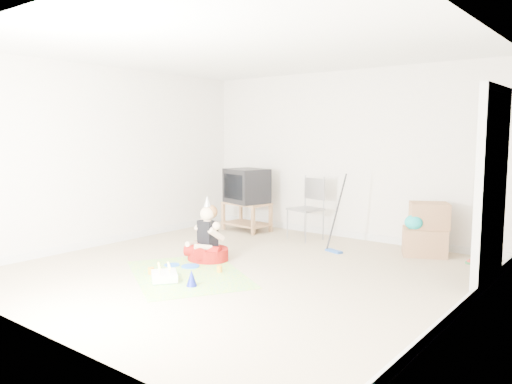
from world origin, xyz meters
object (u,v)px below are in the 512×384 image
Objects in this scene: tv_stand at (247,214)px; folding_chair at (305,209)px; seated_woman at (208,246)px; crt_tv at (247,186)px; birthday_cake at (164,277)px; cardboard_boxes at (426,230)px.

tv_stand is 0.83× the size of folding_chair.
tv_stand is 1.17m from folding_chair.
folding_chair is 1.90m from seated_woman.
crt_tv reaches higher than birthday_cake.
crt_tv reaches higher than folding_chair.
crt_tv is 0.92× the size of cardboard_boxes.
birthday_cake is at bearing -122.15° from cardboard_boxes.
folding_chair is 1.37× the size of cardboard_boxes.
folding_chair is 1.83m from cardboard_boxes.
folding_chair is 2.86m from birthday_cake.
cardboard_boxes is at bearing 18.55° from crt_tv.
tv_stand is at bearing 114.63° from seated_woman.
crt_tv reaches higher than cardboard_boxes.
folding_chair reaches higher than tv_stand.
crt_tv is 1.19m from folding_chair.
seated_woman is at bearing -65.37° from tv_stand.
seated_woman is at bearing 105.20° from birthday_cake.
cardboard_boxes reaches higher than birthday_cake.
crt_tv reaches higher than tv_stand.
crt_tv is 3.11m from birthday_cake.
tv_stand is at bearing 0.00° from crt_tv.
crt_tv reaches higher than seated_woman.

